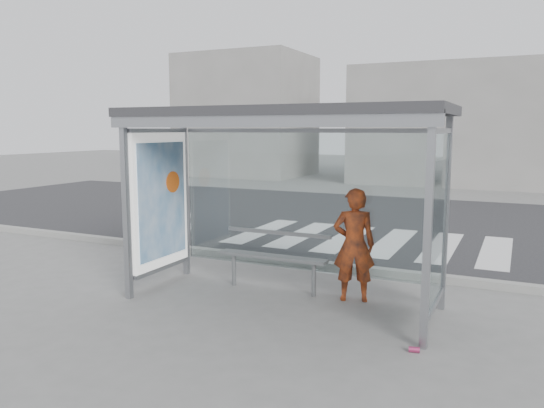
{
  "coord_description": "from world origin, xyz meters",
  "views": [
    {
      "loc": [
        2.84,
        -6.31,
        2.34
      ],
      "look_at": [
        -0.22,
        0.2,
        1.32
      ],
      "focal_mm": 35.0,
      "sensor_mm": 36.0,
      "label": 1
    }
  ],
  "objects": [
    {
      "name": "soda_can",
      "position": [
        1.93,
        -0.85,
        0.03
      ],
      "size": [
        0.12,
        0.08,
        0.06
      ],
      "primitive_type": "cylinder",
      "rotation": [
        0.0,
        1.57,
        0.2
      ],
      "color": "#C53A70",
      "rests_on": "ground"
    },
    {
      "name": "bus_shelter",
      "position": [
        -0.37,
        0.06,
        1.98
      ],
      "size": [
        4.25,
        1.65,
        2.62
      ],
      "color": "gray",
      "rests_on": "ground"
    },
    {
      "name": "crosswalk",
      "position": [
        0.0,
        4.5,
        0.0
      ],
      "size": [
        5.55,
        3.0,
        0.0
      ],
      "color": "silver",
      "rests_on": "ground"
    },
    {
      "name": "person",
      "position": [
        0.85,
        0.55,
        0.78
      ],
      "size": [
        0.66,
        0.54,
        1.56
      ],
      "primitive_type": "imported",
      "rotation": [
        0.0,
        0.0,
        3.47
      ],
      "color": "#CD5B13",
      "rests_on": "ground"
    },
    {
      "name": "ground",
      "position": [
        0.0,
        0.0,
        0.0
      ],
      "size": [
        80.0,
        80.0,
        0.0
      ],
      "primitive_type": "plane",
      "color": "slate",
      "rests_on": "ground"
    },
    {
      "name": "building_left",
      "position": [
        -10.0,
        18.0,
        3.0
      ],
      "size": [
        6.0,
        5.0,
        6.0
      ],
      "primitive_type": "cube",
      "color": "gray",
      "rests_on": "ground"
    },
    {
      "name": "curb",
      "position": [
        0.0,
        1.95,
        0.06
      ],
      "size": [
        30.0,
        0.18,
        0.12
      ],
      "primitive_type": "cube",
      "color": "gray",
      "rests_on": "ground"
    },
    {
      "name": "bench",
      "position": [
        -0.35,
        0.5,
        0.51
      ],
      "size": [
        1.65,
        0.31,
        0.85
      ],
      "color": "slate",
      "rests_on": "ground"
    },
    {
      "name": "road",
      "position": [
        0.0,
        7.0,
        0.0
      ],
      "size": [
        30.0,
        10.0,
        0.01
      ],
      "primitive_type": "cube",
      "color": "#252527",
      "rests_on": "ground"
    },
    {
      "name": "building_center",
      "position": [
        0.0,
        18.0,
        2.5
      ],
      "size": [
        8.0,
        5.0,
        5.0
      ],
      "primitive_type": "cube",
      "color": "gray",
      "rests_on": "ground"
    }
  ]
}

